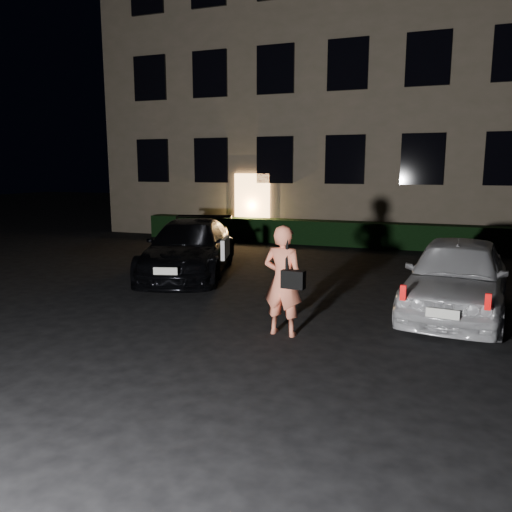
% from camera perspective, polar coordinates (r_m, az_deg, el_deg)
% --- Properties ---
extents(ground, '(80.00, 80.00, 0.00)m').
position_cam_1_polar(ground, '(8.11, -4.30, -9.44)').
color(ground, black).
rests_on(ground, ground).
extents(building, '(20.00, 8.11, 12.00)m').
position_cam_1_polar(building, '(22.42, 12.27, 18.24)').
color(building, '#6A604C').
rests_on(building, ground).
extents(hedge, '(15.00, 0.70, 0.85)m').
position_cam_1_polar(hedge, '(17.89, 9.63, 2.56)').
color(hedge, black).
rests_on(hedge, ground).
extents(sedan, '(3.16, 5.10, 1.38)m').
position_cam_1_polar(sedan, '(12.81, -7.60, 0.89)').
color(sedan, black).
rests_on(sedan, ground).
extents(hatch, '(2.19, 4.41, 1.44)m').
position_cam_1_polar(hatch, '(10.00, 21.95, -2.12)').
color(hatch, silver).
rests_on(hatch, ground).
extents(man, '(0.75, 0.49, 1.81)m').
position_cam_1_polar(man, '(8.06, 3.13, -2.81)').
color(man, '#FF805E').
rests_on(man, ground).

